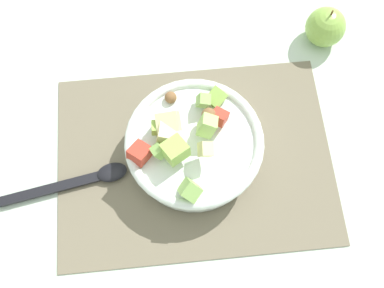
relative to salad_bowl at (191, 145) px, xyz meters
name	(u,v)px	position (x,y,z in m)	size (l,w,h in m)	color
ground_plane	(195,159)	(-0.01, 0.01, -0.05)	(2.40, 2.40, 0.00)	silver
placemat	(195,159)	(-0.01, 0.01, -0.04)	(0.51, 0.38, 0.01)	#756B56
salad_bowl	(191,145)	(0.00, 0.00, 0.00)	(0.25, 0.25, 0.11)	white
serving_spoon	(83,180)	(0.20, 0.04, -0.03)	(0.24, 0.07, 0.01)	black
whole_apple	(325,27)	(-0.29, -0.23, -0.01)	(0.08, 0.08, 0.09)	#8CB74C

